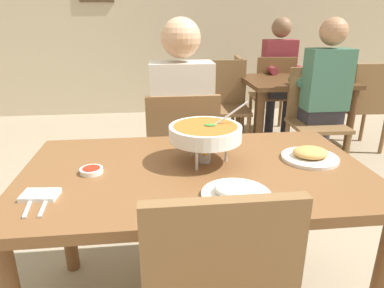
{
  "coord_description": "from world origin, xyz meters",
  "views": [
    {
      "loc": [
        -0.16,
        -1.27,
        1.31
      ],
      "look_at": [
        0.0,
        0.15,
        0.78
      ],
      "focal_mm": 32.34,
      "sensor_mm": 36.0,
      "label": 1
    }
  ],
  "objects": [
    {
      "name": "chair_bg_window",
      "position": [
        1.93,
        1.87,
        0.51
      ],
      "size": [
        0.45,
        0.45,
        0.9
      ],
      "color": "brown",
      "rests_on": "ground_plane"
    },
    {
      "name": "chair_diner_main",
      "position": [
        -0.0,
        0.7,
        0.51
      ],
      "size": [
        0.44,
        0.44,
        0.9
      ],
      "color": "brown",
      "rests_on": "ground_plane"
    },
    {
      "name": "appetizer_plate",
      "position": [
        0.5,
        0.04,
        0.75
      ],
      "size": [
        0.24,
        0.24,
        0.06
      ],
      "color": "white",
      "rests_on": "dining_table_main"
    },
    {
      "name": "dining_table_main",
      "position": [
        0.0,
        0.0,
        0.63
      ],
      "size": [
        1.4,
        0.83,
        0.73
      ],
      "color": "brown",
      "rests_on": "ground_plane"
    },
    {
      "name": "napkin_folded",
      "position": [
        -0.56,
        -0.18,
        0.74
      ],
      "size": [
        0.13,
        0.09,
        0.02
      ],
      "primitive_type": "cube",
      "rotation": [
        0.0,
        0.0,
        -0.1
      ],
      "color": "white",
      "rests_on": "dining_table_main"
    },
    {
      "name": "chair_bg_middle",
      "position": [
        1.19,
        2.51,
        0.51
      ],
      "size": [
        0.48,
        0.48,
        0.9
      ],
      "color": "brown",
      "rests_on": "ground_plane"
    },
    {
      "name": "rice_plate",
      "position": [
        0.11,
        -0.25,
        0.75
      ],
      "size": [
        0.24,
        0.24,
        0.06
      ],
      "color": "white",
      "rests_on": "dining_table_main"
    },
    {
      "name": "fork_utensil",
      "position": [
        -0.58,
        -0.23,
        0.73
      ],
      "size": [
        0.03,
        0.17,
        0.01
      ],
      "primitive_type": "cube",
      "rotation": [
        0.0,
        0.0,
        0.12
      ],
      "color": "silver",
      "rests_on": "dining_table_main"
    },
    {
      "name": "curry_bowl",
      "position": [
        0.05,
        0.06,
        0.86
      ],
      "size": [
        0.33,
        0.3,
        0.26
      ],
      "color": "silver",
      "rests_on": "dining_table_main"
    },
    {
      "name": "diner_main",
      "position": [
        0.0,
        0.73,
        0.75
      ],
      "size": [
        0.4,
        0.45,
        1.31
      ],
      "color": "#2D2D38",
      "rests_on": "ground_plane"
    },
    {
      "name": "patron_bg_left",
      "position": [
        1.27,
        1.49,
        0.75
      ],
      "size": [
        0.4,
        0.45,
        1.31
      ],
      "color": "#2D2D38",
      "rests_on": "ground_plane"
    },
    {
      "name": "chair_bg_right",
      "position": [
        0.57,
        2.11,
        0.51
      ],
      "size": [
        0.47,
        0.47,
        0.9
      ],
      "color": "brown",
      "rests_on": "ground_plane"
    },
    {
      "name": "chair_bg_corner",
      "position": [
        0.67,
        2.51,
        0.51
      ],
      "size": [
        0.48,
        0.48,
        0.9
      ],
      "color": "brown",
      "rests_on": "ground_plane"
    },
    {
      "name": "patron_bg_middle",
      "position": [
        1.27,
        2.56,
        0.75
      ],
      "size": [
        0.4,
        0.45,
        1.31
      ],
      "color": "#2D2D38",
      "rests_on": "ground_plane"
    },
    {
      "name": "chair_bg_left",
      "position": [
        1.23,
        1.51,
        0.51
      ],
      "size": [
        0.46,
        0.46,
        0.9
      ],
      "color": "brown",
      "rests_on": "ground_plane"
    },
    {
      "name": "cafe_rear_partition",
      "position": [
        0.0,
        3.71,
        1.5
      ],
      "size": [
        10.0,
        0.1,
        3.0
      ],
      "primitive_type": "cube",
      "color": "beige",
      "rests_on": "ground_plane"
    },
    {
      "name": "sauce_dish",
      "position": [
        -0.42,
        -0.0,
        0.74
      ],
      "size": [
        0.09,
        0.09,
        0.02
      ],
      "color": "white",
      "rests_on": "dining_table_main"
    },
    {
      "name": "dining_table_far",
      "position": [
        1.24,
        2.01,
        0.6
      ],
      "size": [
        1.0,
        0.8,
        0.73
      ],
      "color": "#51331C",
      "rests_on": "ground_plane"
    },
    {
      "name": "spoon_utensil",
      "position": [
        -0.53,
        -0.23,
        0.73
      ],
      "size": [
        0.02,
        0.17,
        0.01
      ],
      "primitive_type": "cube",
      "rotation": [
        0.0,
        0.0,
        0.07
      ],
      "color": "silver",
      "rests_on": "dining_table_main"
    }
  ]
}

